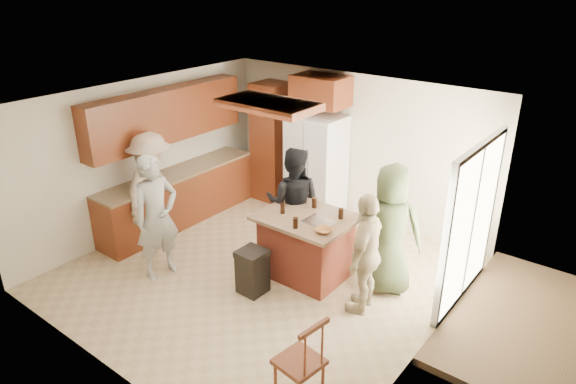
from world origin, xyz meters
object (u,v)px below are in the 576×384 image
Objects in this scene: trash_bin at (253,271)px; refrigerator at (316,166)px; spindle_chair at (301,363)px; person_counter at (153,189)px; person_front_left at (157,217)px; person_side_right at (366,254)px; kitchen_island at (306,245)px; person_behind_left at (293,203)px; person_behind_right at (389,230)px.

refrigerator is at bearing 106.38° from trash_bin.
person_counter is at bearing 161.65° from spindle_chair.
person_front_left is at bearing -143.80° from person_counter.
person_front_left is 1.11× the size of person_side_right.
kitchen_island is (1.06, -1.75, -0.43)m from refrigerator.
person_counter reaches higher than person_side_right.
trash_bin is at bearing -111.72° from kitchen_island.
person_front_left is 1.53m from trash_bin.
person_side_right is (1.56, -0.56, -0.05)m from person_behind_left.
person_counter is 1.83× the size of spindle_chair.
person_front_left is 1.04× the size of person_behind_left.
kitchen_island is 0.86m from trash_bin.
person_side_right is 0.90× the size of refrigerator.
trash_bin is (2.16, -0.13, -0.59)m from person_counter.
person_counter reaches higher than kitchen_island.
person_behind_right is 0.99× the size of person_counter.
trash_bin is at bearing 72.06° from person_behind_left.
person_front_left is 2.84× the size of trash_bin.
kitchen_island is 2.03× the size of trash_bin.
person_front_left is 2.91m from person_side_right.
person_behind_left reaches higher than spindle_chair.
spindle_chair is at bearing -92.22° from person_front_left.
person_behind_right reaches higher than person_front_left.
refrigerator reaches higher than trash_bin.
person_behind_left is 1.72× the size of spindle_chair.
kitchen_island is (0.51, -0.37, -0.38)m from person_behind_left.
person_front_left is 3.05m from refrigerator.
trash_bin is at bearing -73.62° from refrigerator.
refrigerator is 2.86× the size of trash_bin.
kitchen_island reaches higher than trash_bin.
person_behind_right is 3.69m from person_counter.
person_behind_right is at bearing 96.36° from spindle_chair.
person_behind_right is 1.90m from trash_bin.
person_counter is (-3.53, -0.46, 0.10)m from person_side_right.
person_behind_left is at bearing -18.11° from person_behind_right.
person_behind_left reaches higher than trash_bin.
person_behind_right is 1.12× the size of person_side_right.
person_counter reaches higher than person_behind_left.
person_behind_right is 1.82× the size of spindle_chair.
person_counter reaches higher than spindle_chair.
spindle_chair is at bearing -57.01° from refrigerator.
person_behind_left is at bearing 99.57° from trash_bin.
person_counter reaches higher than person_behind_right.
person_behind_left is 1.29m from trash_bin.
refrigerator is 1.81× the size of spindle_chair.
person_side_right is 1.12m from kitchen_island.
spindle_chair is at bearing -126.73° from person_counter.
person_behind_right is 0.58m from person_side_right.
person_front_left is 1.97m from person_behind_left.
person_side_right is at bearing -10.64° from kitchen_island.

